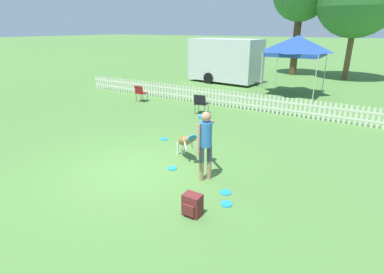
# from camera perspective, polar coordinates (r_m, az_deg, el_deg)

# --- Properties ---
(ground_plane) EXTENTS (240.00, 240.00, 0.00)m
(ground_plane) POSITION_cam_1_polar(r_m,az_deg,el_deg) (7.68, -11.34, -6.37)
(ground_plane) COLOR #4C7A38
(handler_person) EXTENTS (0.73, 1.03, 1.65)m
(handler_person) POSITION_cam_1_polar(r_m,az_deg,el_deg) (6.77, 2.56, -0.09)
(handler_person) COLOR tan
(handler_person) RESTS_ON ground_plane
(leaping_dog) EXTENTS (1.08, 0.84, 0.87)m
(leaping_dog) POSITION_cam_1_polar(r_m,az_deg,el_deg) (8.01, -1.24, -0.73)
(leaping_dog) COLOR olive
(leaping_dog) RESTS_ON ground_plane
(frisbee_near_handler) EXTENTS (0.24, 0.24, 0.02)m
(frisbee_near_handler) POSITION_cam_1_polar(r_m,az_deg,el_deg) (6.64, 6.43, -10.46)
(frisbee_near_handler) COLOR #1E8CD8
(frisbee_near_handler) RESTS_ON ground_plane
(frisbee_near_dog) EXTENTS (0.24, 0.24, 0.02)m
(frisbee_near_dog) POSITION_cam_1_polar(r_m,az_deg,el_deg) (7.66, -3.83, -5.96)
(frisbee_near_dog) COLOR #1E8CD8
(frisbee_near_dog) RESTS_ON ground_plane
(frisbee_midfield) EXTENTS (0.24, 0.24, 0.02)m
(frisbee_midfield) POSITION_cam_1_polar(r_m,az_deg,el_deg) (9.64, -5.35, -0.40)
(frisbee_midfield) COLOR #1E8CD8
(frisbee_midfield) RESTS_ON ground_plane
(frisbee_far_scatter) EXTENTS (0.24, 0.24, 0.02)m
(frisbee_far_scatter) POSITION_cam_1_polar(r_m,az_deg,el_deg) (6.25, 6.56, -12.55)
(frisbee_far_scatter) COLOR #1E8CD8
(frisbee_far_scatter) RESTS_ON ground_plane
(backpack_on_grass) EXTENTS (0.35, 0.29, 0.44)m
(backpack_on_grass) POSITION_cam_1_polar(r_m,az_deg,el_deg) (5.81, 0.05, -12.83)
(backpack_on_grass) COLOR maroon
(backpack_on_grass) RESTS_ON ground_plane
(picket_fence) EXTENTS (18.67, 0.04, 0.73)m
(picket_fence) POSITION_cam_1_polar(r_m,az_deg,el_deg) (13.35, 9.74, 6.81)
(picket_fence) COLOR silver
(picket_fence) RESTS_ON ground_plane
(folding_chair_blue_left) EXTENTS (0.57, 0.59, 0.83)m
(folding_chair_blue_left) POSITION_cam_1_polar(r_m,az_deg,el_deg) (12.34, 1.70, 6.61)
(folding_chair_blue_left) COLOR #333338
(folding_chair_blue_left) RESTS_ON ground_plane
(folding_chair_center) EXTENTS (0.48, 0.50, 0.78)m
(folding_chair_center) POSITION_cam_1_polar(r_m,az_deg,el_deg) (14.73, -9.81, 8.43)
(folding_chair_center) COLOR #333338
(folding_chair_center) RESTS_ON ground_plane
(canopy_tent_main) EXTENTS (2.66, 2.66, 3.02)m
(canopy_tent_main) POSITION_cam_1_polar(r_m,az_deg,el_deg) (16.77, 19.37, 16.08)
(canopy_tent_main) COLOR silver
(canopy_tent_main) RESTS_ON ground_plane
(equipment_trailer) EXTENTS (5.37, 2.56, 2.72)m
(equipment_trailer) POSITION_cam_1_polar(r_m,az_deg,el_deg) (19.97, 6.37, 14.39)
(equipment_trailer) COLOR silver
(equipment_trailer) RESTS_ON ground_plane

